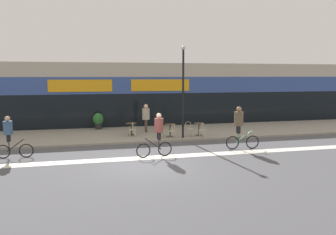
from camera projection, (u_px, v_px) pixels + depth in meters
ground_plane at (144, 165)px, 14.11m from camera, size 120.00×120.00×0.00m
sidewalk_slab at (126, 134)px, 21.10m from camera, size 40.00×5.50×0.12m
storefront_facade at (120, 94)px, 25.35m from camera, size 40.00×4.06×4.74m
bike_lane_stripe at (140, 158)px, 15.26m from camera, size 36.00×0.70×0.01m
bistro_table_0 at (131, 126)px, 20.47m from camera, size 0.69×0.69×0.75m
bistro_table_1 at (170, 128)px, 19.89m from camera, size 0.68×0.68×0.77m
bistro_table_2 at (199, 127)px, 20.29m from camera, size 0.64×0.64×0.78m
cafe_chair_0_near at (133, 128)px, 19.87m from camera, size 0.41×0.58×0.90m
cafe_chair_1_near at (173, 130)px, 19.30m from camera, size 0.45×0.60×0.90m
cafe_chair_1_side at (160, 129)px, 19.75m from camera, size 0.60×0.45×0.90m
cafe_chair_2_near at (202, 129)px, 19.69m from camera, size 0.45×0.60×0.90m
cafe_chair_2_side at (189, 128)px, 20.15m from camera, size 0.59×0.44×0.90m
planter_pot at (98, 120)px, 22.67m from camera, size 0.70×0.70×1.14m
lamp_post at (183, 85)px, 19.25m from camera, size 0.26×0.26×5.44m
cyclist_0 at (158, 132)px, 15.41m from camera, size 1.75×0.54×2.08m
cyclist_1 at (240, 124)px, 16.98m from camera, size 1.80×0.56×2.24m
cyclist_2 at (10, 134)px, 15.10m from camera, size 1.68×0.48×1.99m
pedestrian_near_end at (146, 116)px, 21.46m from camera, size 0.55×0.55×1.85m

